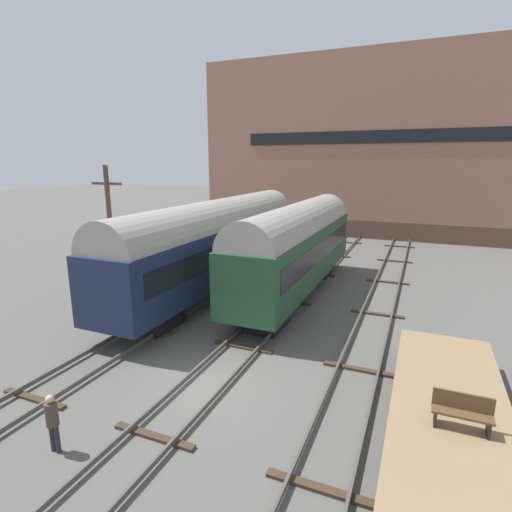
{
  "coord_description": "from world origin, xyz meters",
  "views": [
    {
      "loc": [
        6.4,
        -10.85,
        7.54
      ],
      "look_at": [
        -2.36,
        10.02,
        2.2
      ],
      "focal_mm": 28.0,
      "sensor_mm": 36.0,
      "label": 1
    }
  ],
  "objects_px": {
    "bench": "(462,410)",
    "train_car_navy": "(217,239)",
    "train_car_green": "(297,244)",
    "utility_pole": "(111,237)",
    "person_worker": "(52,418)"
  },
  "relations": [
    {
      "from": "bench",
      "to": "train_car_navy",
      "type": "bearing_deg",
      "value": 140.05
    },
    {
      "from": "train_car_navy",
      "to": "train_car_green",
      "type": "bearing_deg",
      "value": 9.24
    },
    {
      "from": "train_car_navy",
      "to": "bench",
      "type": "height_order",
      "value": "train_car_navy"
    },
    {
      "from": "train_car_green",
      "to": "bench",
      "type": "height_order",
      "value": "train_car_green"
    },
    {
      "from": "train_car_navy",
      "to": "utility_pole",
      "type": "bearing_deg",
      "value": -122.73
    },
    {
      "from": "person_worker",
      "to": "utility_pole",
      "type": "xyz_separation_m",
      "value": [
        -5.9,
        9.0,
        2.86
      ]
    },
    {
      "from": "train_car_green",
      "to": "utility_pole",
      "type": "relative_size",
      "value": 2.03
    },
    {
      "from": "person_worker",
      "to": "train_car_green",
      "type": "bearing_deg",
      "value": 82.03
    },
    {
      "from": "train_car_green",
      "to": "person_worker",
      "type": "bearing_deg",
      "value": -97.97
    },
    {
      "from": "train_car_navy",
      "to": "train_car_green",
      "type": "distance_m",
      "value": 4.78
    },
    {
      "from": "train_car_green",
      "to": "person_worker",
      "type": "distance_m",
      "value": 15.13
    },
    {
      "from": "bench",
      "to": "utility_pole",
      "type": "bearing_deg",
      "value": 161.22
    },
    {
      "from": "bench",
      "to": "person_worker",
      "type": "height_order",
      "value": "bench"
    },
    {
      "from": "train_car_navy",
      "to": "person_worker",
      "type": "xyz_separation_m",
      "value": [
        2.64,
        -14.08,
        -2.08
      ]
    },
    {
      "from": "train_car_green",
      "to": "utility_pole",
      "type": "distance_m",
      "value": 9.93
    }
  ]
}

